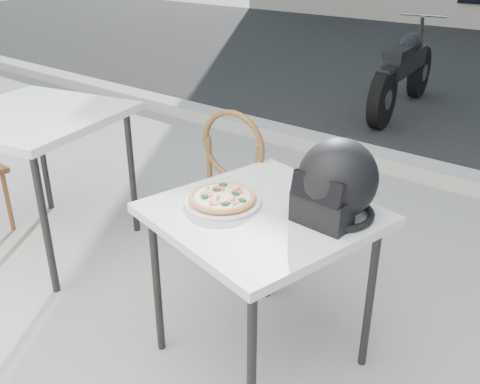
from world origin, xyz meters
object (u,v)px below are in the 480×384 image
Objects in this scene: helmet at (336,184)px; cafe_table_main at (263,225)px; plate at (223,202)px; pizza at (223,197)px; cafe_chair_main at (243,185)px; cafe_table_side at (33,125)px; motorcycle at (404,72)px.

cafe_table_main is at bearing -148.87° from helmet.
plate is 0.02m from pizza.
plate is 0.40× the size of cafe_chair_main.
cafe_table_side is at bearing -179.20° from cafe_table_main.
cafe_table_main is 2.80× the size of helmet.
helmet is 4.12m from motorcycle.
cafe_table_main is 0.95× the size of cafe_chair_main.
helmet is at bearing 24.99° from plate.
motorcycle is at bearing -85.42° from cafe_chair_main.
helmet reaches higher than cafe_table_main.
plate is (-0.16, -0.06, 0.08)m from cafe_table_main.
helmet is (0.24, 0.13, 0.20)m from cafe_table_main.
cafe_table_side is at bearing 178.54° from plate.
cafe_chair_main is (-0.48, 0.47, -0.13)m from cafe_table_main.
cafe_table_side is at bearing -172.18° from helmet.
cafe_chair_main reaches higher than cafe_table_side.
helmet is at bearing 24.97° from pizza.
helmet is at bearing 28.03° from cafe_table_main.
motorcycle is (-0.95, 4.06, -0.32)m from plate.
cafe_table_main is at bearing 130.02° from cafe_chair_main.
cafe_chair_main reaches higher than cafe_table_main.
helmet is 0.34× the size of cafe_chair_main.
cafe_table_side is at bearing -104.22° from motorcycle.
helmet is 0.17× the size of motorcycle.
pizza is 1.43m from cafe_table_side.
cafe_chair_main reaches higher than pizza.
helmet is 1.84m from cafe_table_side.
motorcycle reaches higher than cafe_table_main.
pizza is at bearing -84.26° from motorcycle.
cafe_chair_main is 3.58m from motorcycle.
cafe_chair_main is at bearing -87.34° from motorcycle.
cafe_chair_main is at bearing 24.09° from cafe_table_side.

